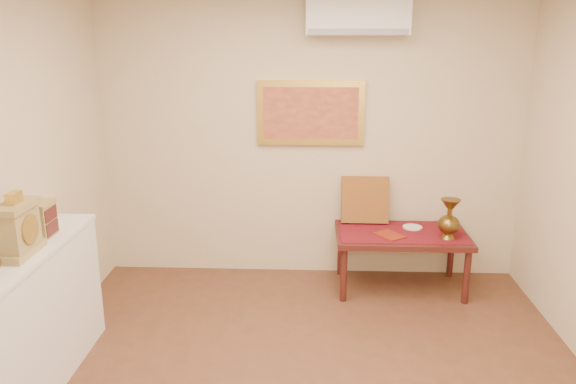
# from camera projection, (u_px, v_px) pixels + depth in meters

# --- Properties ---
(wall_back) EXTENTS (4.00, 0.02, 2.70)m
(wall_back) POSITION_uv_depth(u_px,v_px,m) (310.00, 139.00, 5.33)
(wall_back) COLOR beige
(wall_back) RESTS_ON ground
(table_cloth) EXTENTS (1.14, 0.59, 0.01)m
(table_cloth) POSITION_uv_depth(u_px,v_px,m) (402.00, 232.00, 5.15)
(table_cloth) COLOR maroon
(table_cloth) RESTS_ON low_table
(brass_urn_tall) EXTENTS (0.20, 0.20, 0.44)m
(brass_urn_tall) POSITION_uv_depth(u_px,v_px,m) (450.00, 215.00, 4.94)
(brass_urn_tall) COLOR brown
(brass_urn_tall) RESTS_ON table_cloth
(plate) EXTENTS (0.18, 0.18, 0.01)m
(plate) POSITION_uv_depth(u_px,v_px,m) (412.00, 227.00, 5.26)
(plate) COLOR white
(plate) RESTS_ON table_cloth
(menu) EXTENTS (0.29, 0.31, 0.01)m
(menu) POSITION_uv_depth(u_px,v_px,m) (389.00, 235.00, 5.05)
(menu) COLOR maroon
(menu) RESTS_ON table_cloth
(cushion) EXTENTS (0.45, 0.19, 0.46)m
(cushion) POSITION_uv_depth(u_px,v_px,m) (365.00, 200.00, 5.37)
(cushion) COLOR maroon
(cushion) RESTS_ON table_cloth
(display_ledge) EXTENTS (0.37, 2.02, 0.98)m
(display_ledge) POSITION_uv_depth(u_px,v_px,m) (13.00, 339.00, 3.48)
(display_ledge) COLOR silver
(display_ledge) RESTS_ON floor
(mantel_clock) EXTENTS (0.17, 0.36, 0.41)m
(mantel_clock) POSITION_uv_depth(u_px,v_px,m) (19.00, 229.00, 3.47)
(mantel_clock) COLOR #A08B52
(mantel_clock) RESTS_ON display_ledge
(wooden_chest) EXTENTS (0.16, 0.21, 0.24)m
(wooden_chest) POSITION_uv_depth(u_px,v_px,m) (41.00, 219.00, 3.81)
(wooden_chest) COLOR #A08B52
(wooden_chest) RESTS_ON display_ledge
(low_table) EXTENTS (1.20, 0.70, 0.55)m
(low_table) POSITION_uv_depth(u_px,v_px,m) (401.00, 239.00, 5.17)
(low_table) COLOR #491915
(low_table) RESTS_ON floor
(painting) EXTENTS (1.00, 0.06, 0.60)m
(painting) POSITION_uv_depth(u_px,v_px,m) (311.00, 113.00, 5.23)
(painting) COLOR gold
(painting) RESTS_ON wall_back
(ac_unit) EXTENTS (0.90, 0.25, 0.30)m
(ac_unit) POSITION_uv_depth(u_px,v_px,m) (358.00, 18.00, 4.88)
(ac_unit) COLOR white
(ac_unit) RESTS_ON wall_back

